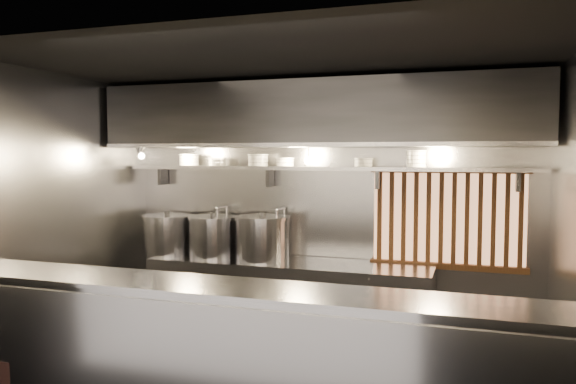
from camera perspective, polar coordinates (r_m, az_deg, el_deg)
The scene contains 23 objects.
ceiling at distance 4.75m, azimuth -0.86°, elevation 13.19°, with size 4.50×4.50×0.00m, color black.
wall_back at distance 6.16m, azimuth 3.75°, elevation -2.01°, with size 4.50×4.50×0.00m, color gray.
wall_left at distance 5.86m, azimuth -22.12°, elevation -2.59°, with size 3.00×3.00×0.00m, color gray.
wall_right at distance 4.53m, azimuth 27.24°, elevation -4.57°, with size 3.00×3.00×0.00m, color gray.
serving_counter at distance 4.07m, azimuth -5.48°, elevation -17.24°, with size 4.50×0.56×1.13m.
cooking_bench at distance 6.06m, azimuth 0.01°, elevation -11.24°, with size 3.00×0.70×0.90m, color #A1A1A6.
bowl_shelf at distance 5.95m, azimuth 3.33°, elevation 2.42°, with size 4.40×0.34×0.04m, color #A1A1A6.
exhaust_hood at distance 5.75m, azimuth 2.78°, elevation 7.79°, with size 4.40×0.81×0.65m.
wood_screen at distance 5.92m, azimuth 15.91°, elevation -2.58°, with size 1.56×0.09×1.04m.
faucet_left at distance 6.43m, azimuth -6.54°, elevation -2.62°, with size 0.04×0.30×0.50m.
faucet_right at distance 6.17m, azimuth -0.62°, elevation -2.87°, with size 0.04×0.30×0.50m.
heat_lamp at distance 6.30m, azimuth -14.79°, elevation 4.08°, with size 0.25×0.35×0.20m.
pendant_bulb at distance 5.86m, azimuth 2.09°, elevation 3.20°, with size 0.09×0.09×0.19m.
stock_pot_left at distance 6.53m, azimuth -12.17°, elevation -4.21°, with size 0.74×0.74×0.48m.
stock_pot_mid at distance 6.26m, azimuth -7.61°, elevation -4.47°, with size 0.65×0.65×0.49m.
stock_pot_right at distance 6.02m, azimuth -2.61°, elevation -4.67°, with size 0.65×0.65×0.51m.
red_placard at distance 4.92m, azimuth -26.95°, elevation -16.95°, with size 0.24×0.02×0.33m, color red.
bowl_stack_0 at distance 6.53m, azimuth -10.01°, elevation 3.24°, with size 0.24×0.24×0.13m.
bowl_stack_1 at distance 6.37m, azimuth -7.18°, elevation 3.09°, with size 0.21×0.21×0.09m.
bowl_stack_2 at distance 6.17m, azimuth -3.06°, elevation 3.27°, with size 0.23×0.23×0.13m.
bowl_stack_3 at distance 6.07m, azimuth -0.30°, elevation 3.08°, with size 0.20×0.20×0.09m.
bowl_stack_4 at distance 5.85m, azimuth 7.68°, elevation 3.02°, with size 0.20×0.20×0.09m.
bowl_stack_5 at distance 5.77m, azimuth 12.92°, elevation 3.32°, with size 0.20×0.20×0.17m.
Camera 1 is at (1.54, -4.43, 2.03)m, focal length 35.00 mm.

